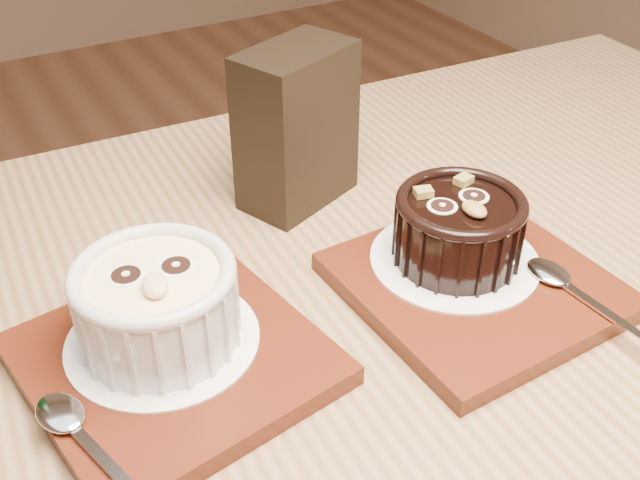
{
  "coord_description": "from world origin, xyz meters",
  "views": [
    {
      "loc": [
        -0.09,
        -0.5,
        1.11
      ],
      "look_at": [
        0.11,
        -0.13,
        0.81
      ],
      "focal_mm": 42.0,
      "sensor_mm": 36.0,
      "label": 1
    }
  ],
  "objects_px": {
    "ramekin_white": "(157,301)",
    "condiment_stand": "(296,127)",
    "tray_left": "(174,360)",
    "tray_right": "(475,285)",
    "ramekin_dark": "(459,226)",
    "table": "(357,449)"
  },
  "relations": [
    {
      "from": "ramekin_white",
      "to": "condiment_stand",
      "type": "distance_m",
      "value": 0.22
    },
    {
      "from": "tray_left",
      "to": "tray_right",
      "type": "relative_size",
      "value": 1.0
    },
    {
      "from": "ramekin_dark",
      "to": "table",
      "type": "bearing_deg",
      "value": -156.68
    },
    {
      "from": "table",
      "to": "condiment_stand",
      "type": "xyz_separation_m",
      "value": [
        0.06,
        0.21,
        0.16
      ]
    },
    {
      "from": "ramekin_dark",
      "to": "tray_left",
      "type": "bearing_deg",
      "value": 178.25
    },
    {
      "from": "table",
      "to": "ramekin_dark",
      "type": "height_order",
      "value": "ramekin_dark"
    },
    {
      "from": "tray_left",
      "to": "ramekin_dark",
      "type": "height_order",
      "value": "ramekin_dark"
    },
    {
      "from": "table",
      "to": "ramekin_dark",
      "type": "bearing_deg",
      "value": 22.35
    },
    {
      "from": "ramekin_white",
      "to": "condiment_stand",
      "type": "height_order",
      "value": "condiment_stand"
    },
    {
      "from": "tray_right",
      "to": "ramekin_dark",
      "type": "relative_size",
      "value": 1.85
    },
    {
      "from": "tray_right",
      "to": "condiment_stand",
      "type": "relative_size",
      "value": 1.29
    },
    {
      "from": "table",
      "to": "condiment_stand",
      "type": "relative_size",
      "value": 8.8
    },
    {
      "from": "tray_left",
      "to": "ramekin_white",
      "type": "height_order",
      "value": "ramekin_white"
    },
    {
      "from": "ramekin_white",
      "to": "ramekin_dark",
      "type": "relative_size",
      "value": 1.1
    },
    {
      "from": "tray_left",
      "to": "ramekin_dark",
      "type": "relative_size",
      "value": 1.85
    },
    {
      "from": "tray_left",
      "to": "condiment_stand",
      "type": "relative_size",
      "value": 1.29
    },
    {
      "from": "ramekin_white",
      "to": "tray_right",
      "type": "distance_m",
      "value": 0.24
    },
    {
      "from": "tray_right",
      "to": "condiment_stand",
      "type": "height_order",
      "value": "condiment_stand"
    },
    {
      "from": "tray_left",
      "to": "tray_right",
      "type": "distance_m",
      "value": 0.23
    },
    {
      "from": "ramekin_white",
      "to": "tray_left",
      "type": "bearing_deg",
      "value": -69.98
    },
    {
      "from": "table",
      "to": "tray_left",
      "type": "bearing_deg",
      "value": 153.06
    },
    {
      "from": "table",
      "to": "ramekin_white",
      "type": "height_order",
      "value": "ramekin_white"
    }
  ]
}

